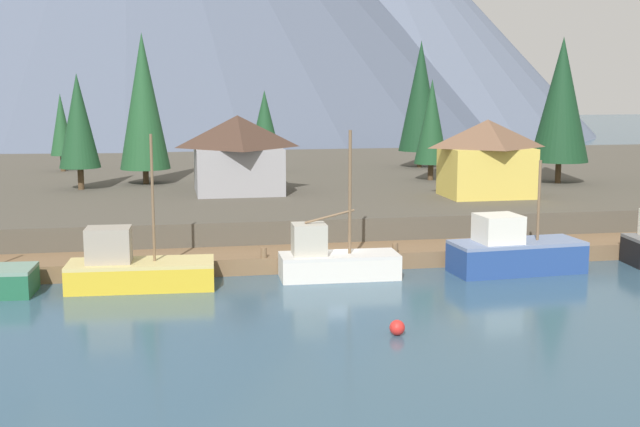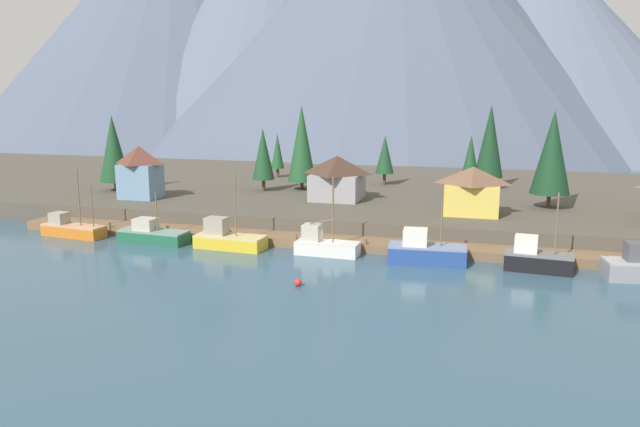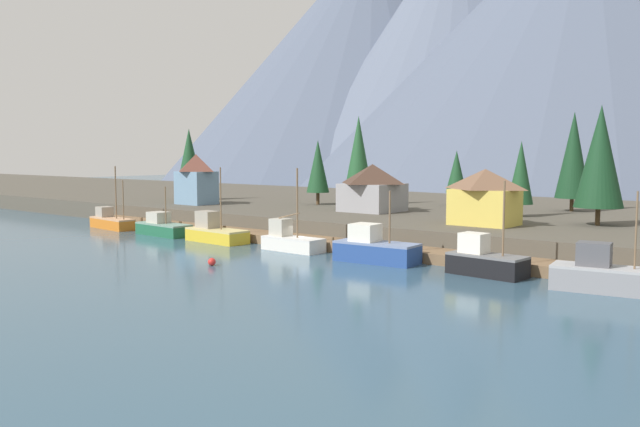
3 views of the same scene
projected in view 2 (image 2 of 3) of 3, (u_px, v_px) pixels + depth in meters
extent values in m
cube|color=#335166|center=(366.00, 220.00, 86.98)|extent=(400.00, 400.00, 1.00)
cube|color=brown|center=(334.00, 242.00, 69.80)|extent=(80.00, 4.00, 1.00)
cylinder|color=brown|center=(55.00, 225.00, 77.65)|extent=(0.36, 0.36, 1.60)
cylinder|color=brown|center=(110.00, 228.00, 75.51)|extent=(0.36, 0.36, 1.60)
cylinder|color=brown|center=(168.00, 232.00, 73.38)|extent=(0.36, 0.36, 1.60)
cylinder|color=brown|center=(230.00, 237.00, 71.24)|extent=(0.36, 0.36, 1.60)
cylinder|color=brown|center=(296.00, 241.00, 69.11)|extent=(0.36, 0.36, 1.60)
cylinder|color=brown|center=(365.00, 246.00, 66.97)|extent=(0.36, 0.36, 1.60)
cylinder|color=brown|center=(440.00, 251.00, 64.84)|extent=(0.36, 0.36, 1.60)
cylinder|color=brown|center=(519.00, 257.00, 62.70)|extent=(0.36, 0.36, 1.60)
cylinder|color=brown|center=(605.00, 262.00, 60.57)|extent=(0.36, 0.36, 1.60)
cube|color=#4C473D|center=(381.00, 194.00, 97.96)|extent=(400.00, 56.00, 2.50)
cone|color=#4C566B|center=(183.00, 17.00, 231.01)|extent=(155.79, 155.79, 89.51)
cone|color=slate|center=(279.00, 16.00, 203.62)|extent=(108.55, 108.55, 83.58)
cone|color=#4C566B|center=(397.00, 18.00, 191.10)|extent=(157.45, 157.45, 79.29)
cone|color=slate|center=(543.00, 50.00, 184.34)|extent=(110.64, 110.64, 58.94)
cube|color=#CC6B1E|center=(74.00, 231.00, 74.68)|extent=(8.40, 3.26, 1.27)
cube|color=tan|center=(73.00, 226.00, 74.54)|extent=(8.40, 3.26, 0.20)
cube|color=gray|center=(59.00, 218.00, 75.17)|extent=(2.08, 1.94, 1.36)
cylinder|color=brown|center=(79.00, 197.00, 73.42)|extent=(0.18, 0.18, 6.86)
cylinder|color=brown|center=(92.00, 206.00, 72.88)|extent=(0.15, 0.15, 5.09)
cube|color=#1E5B3D|center=(154.00, 237.00, 71.68)|extent=(8.35, 3.36, 1.28)
cube|color=gray|center=(154.00, 231.00, 71.54)|extent=(8.35, 3.36, 0.20)
cube|color=#B2AD9E|center=(146.00, 224.00, 71.73)|extent=(2.57, 2.21, 1.34)
cylinder|color=brown|center=(156.00, 211.00, 70.91)|extent=(0.16, 0.16, 4.52)
cube|color=gold|center=(230.00, 243.00, 69.07)|extent=(8.08, 3.41, 1.30)
cube|color=tan|center=(230.00, 236.00, 68.92)|extent=(8.08, 3.41, 0.20)
cube|color=gray|center=(217.00, 226.00, 69.25)|extent=(2.48, 1.94, 1.92)
cylinder|color=brown|center=(235.00, 205.00, 67.98)|extent=(0.15, 0.15, 6.96)
cube|color=silver|center=(327.00, 249.00, 66.41)|extent=(6.90, 2.77, 1.23)
cube|color=silver|center=(328.00, 243.00, 66.27)|extent=(6.90, 2.77, 0.20)
cube|color=#B2AD9E|center=(312.00, 232.00, 66.59)|extent=(1.95, 1.74, 1.80)
cylinder|color=brown|center=(333.00, 210.00, 65.38)|extent=(0.19, 0.19, 7.11)
cylinder|color=brown|center=(322.00, 221.00, 65.99)|extent=(2.90, 0.21, 0.80)
cube|color=navy|center=(427.00, 255.00, 63.09)|extent=(8.03, 3.61, 1.68)
cube|color=#6C7DA2|center=(427.00, 246.00, 62.90)|extent=(8.03, 3.61, 0.20)
cube|color=silver|center=(415.00, 237.00, 62.97)|extent=(2.59, 2.50, 1.64)
cylinder|color=brown|center=(442.00, 223.00, 62.15)|extent=(0.17, 0.17, 4.78)
cube|color=black|center=(538.00, 263.00, 60.40)|extent=(6.58, 3.23, 1.58)
cube|color=slate|center=(539.00, 254.00, 60.23)|extent=(6.58, 3.23, 0.20)
cube|color=silver|center=(526.00, 244.00, 60.48)|extent=(2.28, 1.88, 1.66)
cylinder|color=brown|center=(557.00, 224.00, 59.13)|extent=(0.16, 0.16, 6.09)
cube|color=#4C4C51|center=(639.00, 252.00, 57.13)|extent=(2.55, 2.07, 1.73)
cube|color=gray|center=(337.00, 187.00, 85.74)|extent=(6.71, 6.84, 3.61)
pyramid|color=#422D23|center=(337.00, 165.00, 85.14)|extent=(7.04, 7.19, 2.52)
cube|color=gold|center=(472.00, 199.00, 75.09)|extent=(6.41, 4.82, 3.78)
pyramid|color=brown|center=(473.00, 175.00, 74.51)|extent=(6.73, 5.06, 2.13)
cube|color=#6689A8|center=(141.00, 181.00, 86.51)|extent=(5.20, 4.19, 4.84)
pyramid|color=brown|center=(139.00, 155.00, 85.79)|extent=(5.46, 4.40, 2.54)
cylinder|color=#4C3823|center=(384.00, 179.00, 99.33)|extent=(0.50, 0.50, 1.87)
cone|color=#194223|center=(385.00, 154.00, 98.55)|extent=(2.96, 2.96, 6.06)
cylinder|color=#4C3823|center=(264.00, 185.00, 93.16)|extent=(0.50, 0.50, 1.80)
cone|color=#194223|center=(263.00, 154.00, 92.24)|extent=(3.32, 3.32, 7.64)
cylinder|color=#4C3823|center=(469.00, 194.00, 86.15)|extent=(0.50, 0.50, 1.49)
cone|color=#194223|center=(470.00, 162.00, 85.27)|extent=(3.01, 3.01, 7.49)
cylinder|color=#4C3823|center=(549.00, 201.00, 79.39)|extent=(0.50, 0.50, 1.90)
cone|color=#14381E|center=(552.00, 152.00, 78.17)|extent=(4.98, 4.98, 10.64)
cylinder|color=#4C3823|center=(302.00, 185.00, 94.61)|extent=(0.50, 0.50, 1.31)
cone|color=#1E4C28|center=(302.00, 143.00, 93.36)|extent=(4.29, 4.29, 11.57)
cylinder|color=#4C3823|center=(488.00, 183.00, 95.94)|extent=(0.50, 0.50, 1.73)
cone|color=#14381E|center=(490.00, 141.00, 94.68)|extent=(4.37, 4.37, 11.14)
cylinder|color=#4C3823|center=(116.00, 186.00, 93.43)|extent=(0.50, 0.50, 1.44)
cone|color=#194223|center=(113.00, 148.00, 92.32)|extent=(4.42, 4.42, 9.96)
cylinder|color=#4C3823|center=(278.00, 173.00, 108.15)|extent=(0.50, 0.50, 1.57)
cone|color=#1E4C28|center=(277.00, 151.00, 107.41)|extent=(2.26, 2.26, 6.06)
sphere|color=red|center=(298.00, 282.00, 55.71)|extent=(0.70, 0.70, 0.70)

